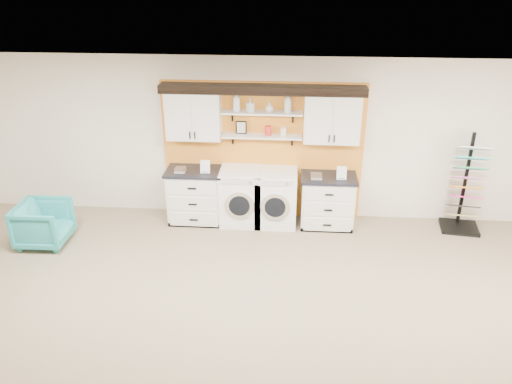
# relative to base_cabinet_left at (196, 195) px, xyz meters

# --- Properties ---
(floor) EXTENTS (10.00, 10.00, 0.00)m
(floor) POSITION_rel_base_cabinet_left_xyz_m (1.13, -3.64, -0.48)
(floor) COLOR gray
(floor) RESTS_ON ground
(ceiling) EXTENTS (10.00, 10.00, 0.00)m
(ceiling) POSITION_rel_base_cabinet_left_xyz_m (1.13, -3.64, 2.32)
(ceiling) COLOR white
(ceiling) RESTS_ON wall_back
(wall_back) EXTENTS (10.00, 0.00, 10.00)m
(wall_back) POSITION_rel_base_cabinet_left_xyz_m (1.13, 0.36, 0.92)
(wall_back) COLOR silver
(wall_back) RESTS_ON floor
(accent_panel) EXTENTS (3.40, 0.07, 2.40)m
(accent_panel) POSITION_rel_base_cabinet_left_xyz_m (1.13, 0.32, 0.72)
(accent_panel) COLOR orange
(accent_panel) RESTS_ON wall_back
(upper_cabinet_left) EXTENTS (0.90, 0.35, 0.84)m
(upper_cabinet_left) POSITION_rel_base_cabinet_left_xyz_m (0.00, 0.15, 1.40)
(upper_cabinet_left) COLOR white
(upper_cabinet_left) RESTS_ON wall_back
(upper_cabinet_right) EXTENTS (0.90, 0.35, 0.84)m
(upper_cabinet_right) POSITION_rel_base_cabinet_left_xyz_m (2.26, 0.15, 1.40)
(upper_cabinet_right) COLOR white
(upper_cabinet_right) RESTS_ON wall_back
(shelf_lower) EXTENTS (1.32, 0.28, 0.03)m
(shelf_lower) POSITION_rel_base_cabinet_left_xyz_m (1.13, 0.16, 1.05)
(shelf_lower) COLOR white
(shelf_lower) RESTS_ON wall_back
(shelf_upper) EXTENTS (1.32, 0.28, 0.03)m
(shelf_upper) POSITION_rel_base_cabinet_left_xyz_m (1.13, 0.16, 1.45)
(shelf_upper) COLOR white
(shelf_upper) RESTS_ON wall_back
(crown_molding) EXTENTS (3.30, 0.41, 0.13)m
(crown_molding) POSITION_rel_base_cabinet_left_xyz_m (1.13, 0.17, 1.85)
(crown_molding) COLOR black
(crown_molding) RESTS_ON wall_back
(picture_frame) EXTENTS (0.18, 0.02, 0.22)m
(picture_frame) POSITION_rel_base_cabinet_left_xyz_m (0.78, 0.21, 1.18)
(picture_frame) COLOR black
(picture_frame) RESTS_ON shelf_lower
(canister_red) EXTENTS (0.11, 0.11, 0.16)m
(canister_red) POSITION_rel_base_cabinet_left_xyz_m (1.23, 0.16, 1.15)
(canister_red) COLOR red
(canister_red) RESTS_ON shelf_lower
(canister_cream) EXTENTS (0.10, 0.10, 0.14)m
(canister_cream) POSITION_rel_base_cabinet_left_xyz_m (1.48, 0.16, 1.14)
(canister_cream) COLOR silver
(canister_cream) RESTS_ON shelf_lower
(base_cabinet_left) EXTENTS (0.97, 0.66, 0.95)m
(base_cabinet_left) POSITION_rel_base_cabinet_left_xyz_m (0.00, 0.00, 0.00)
(base_cabinet_left) COLOR white
(base_cabinet_left) RESTS_ON floor
(base_cabinet_right) EXTENTS (0.93, 0.66, 0.91)m
(base_cabinet_right) POSITION_rel_base_cabinet_left_xyz_m (2.26, 0.00, -0.02)
(base_cabinet_right) COLOR white
(base_cabinet_right) RESTS_ON floor
(washer) EXTENTS (0.70, 0.71, 0.98)m
(washer) POSITION_rel_base_cabinet_left_xyz_m (0.79, -0.00, 0.02)
(washer) COLOR white
(washer) RESTS_ON floor
(dryer) EXTENTS (0.70, 0.71, 0.97)m
(dryer) POSITION_rel_base_cabinet_left_xyz_m (1.38, -0.00, 0.01)
(dryer) COLOR white
(dryer) RESTS_ON floor
(sample_rack) EXTENTS (0.67, 0.58, 1.67)m
(sample_rack) POSITION_rel_base_cabinet_left_xyz_m (4.53, 0.04, 0.05)
(sample_rack) COLOR black
(sample_rack) RESTS_ON floor
(armchair) EXTENTS (0.79, 0.77, 0.70)m
(armchair) POSITION_rel_base_cabinet_left_xyz_m (-2.29, -0.97, -0.12)
(armchair) COLOR teal
(armchair) RESTS_ON floor
(soap_bottle_a) EXTENTS (0.15, 0.15, 0.32)m
(soap_bottle_a) POSITION_rel_base_cabinet_left_xyz_m (0.71, 0.16, 1.63)
(soap_bottle_a) COLOR silver
(soap_bottle_a) RESTS_ON shelf_upper
(soap_bottle_b) EXTENTS (0.14, 0.14, 0.21)m
(soap_bottle_b) POSITION_rel_base_cabinet_left_xyz_m (0.94, 0.16, 1.58)
(soap_bottle_b) COLOR silver
(soap_bottle_b) RESTS_ON shelf_upper
(soap_bottle_c) EXTENTS (0.16, 0.16, 0.17)m
(soap_bottle_c) POSITION_rel_base_cabinet_left_xyz_m (1.25, 0.16, 1.55)
(soap_bottle_c) COLOR silver
(soap_bottle_c) RESTS_ON shelf_upper
(soap_bottle_d) EXTENTS (0.15, 0.16, 0.32)m
(soap_bottle_d) POSITION_rel_base_cabinet_left_xyz_m (1.54, 0.16, 1.63)
(soap_bottle_d) COLOR silver
(soap_bottle_d) RESTS_ON shelf_upper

